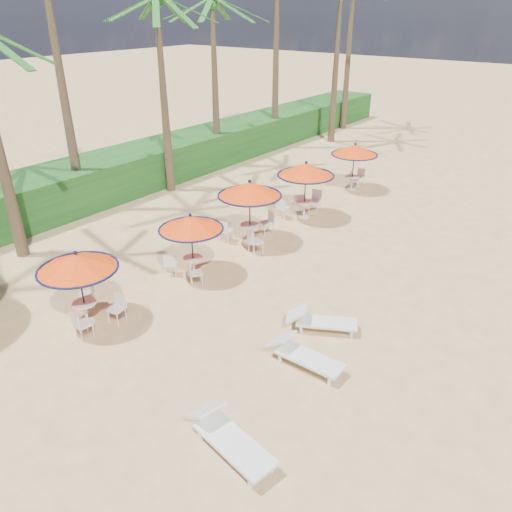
{
  "coord_description": "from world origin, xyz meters",
  "views": [
    {
      "loc": [
        5.63,
        -6.65,
        8.04
      ],
      "look_at": [
        -2.64,
        4.06,
        1.2
      ],
      "focal_mm": 35.0,
      "sensor_mm": 36.0,
      "label": 1
    }
  ],
  "objects_px": {
    "station_4": "(355,154)",
    "station_3": "(305,176)",
    "station_1": "(190,229)",
    "station_0": "(80,271)",
    "lounger_far": "(319,320)",
    "station_2": "(250,197)",
    "lounger_mid": "(302,354)",
    "lounger_near": "(227,436)"
  },
  "relations": [
    {
      "from": "station_3",
      "to": "lounger_mid",
      "type": "relative_size",
      "value": 1.22
    },
    {
      "from": "station_0",
      "to": "lounger_far",
      "type": "xyz_separation_m",
      "value": [
        5.34,
        3.65,
        -1.33
      ]
    },
    {
      "from": "station_1",
      "to": "lounger_mid",
      "type": "relative_size",
      "value": 1.09
    },
    {
      "from": "lounger_mid",
      "to": "station_0",
      "type": "bearing_deg",
      "value": -160.57
    },
    {
      "from": "station_0",
      "to": "station_3",
      "type": "relative_size",
      "value": 0.93
    },
    {
      "from": "station_3",
      "to": "station_4",
      "type": "xyz_separation_m",
      "value": [
        -0.04,
        4.45,
        -0.04
      ]
    },
    {
      "from": "station_0",
      "to": "lounger_near",
      "type": "xyz_separation_m",
      "value": [
        6.04,
        -1.03,
        -1.29
      ]
    },
    {
      "from": "station_4",
      "to": "lounger_far",
      "type": "bearing_deg",
      "value": -66.34
    },
    {
      "from": "station_0",
      "to": "station_4",
      "type": "distance_m",
      "value": 14.77
    },
    {
      "from": "station_3",
      "to": "lounger_far",
      "type": "xyz_separation_m",
      "value": [
        4.83,
        -6.67,
        -1.46
      ]
    },
    {
      "from": "lounger_near",
      "to": "lounger_far",
      "type": "distance_m",
      "value": 4.73
    },
    {
      "from": "station_4",
      "to": "lounger_near",
      "type": "height_order",
      "value": "station_4"
    },
    {
      "from": "station_4",
      "to": "station_2",
      "type": "bearing_deg",
      "value": -91.27
    },
    {
      "from": "station_2",
      "to": "station_3",
      "type": "bearing_deg",
      "value": 86.34
    },
    {
      "from": "station_2",
      "to": "lounger_near",
      "type": "bearing_deg",
      "value": -54.31
    },
    {
      "from": "station_1",
      "to": "station_3",
      "type": "distance_m",
      "value": 6.54
    },
    {
      "from": "station_1",
      "to": "lounger_far",
      "type": "xyz_separation_m",
      "value": [
        4.94,
        -0.13,
        -1.35
      ]
    },
    {
      "from": "station_0",
      "to": "station_2",
      "type": "relative_size",
      "value": 0.91
    },
    {
      "from": "station_1",
      "to": "station_4",
      "type": "distance_m",
      "value": 10.98
    },
    {
      "from": "station_0",
      "to": "lounger_far",
      "type": "bearing_deg",
      "value": 34.34
    },
    {
      "from": "station_0",
      "to": "lounger_near",
      "type": "bearing_deg",
      "value": -9.66
    },
    {
      "from": "station_1",
      "to": "station_4",
      "type": "xyz_separation_m",
      "value": [
        0.07,
        10.98,
        0.07
      ]
    },
    {
      "from": "station_1",
      "to": "station_4",
      "type": "height_order",
      "value": "station_4"
    },
    {
      "from": "station_0",
      "to": "station_3",
      "type": "xyz_separation_m",
      "value": [
        0.52,
        10.32,
        0.13
      ]
    },
    {
      "from": "station_4",
      "to": "station_3",
      "type": "bearing_deg",
      "value": -89.46
    },
    {
      "from": "station_3",
      "to": "station_2",
      "type": "bearing_deg",
      "value": -93.66
    },
    {
      "from": "station_0",
      "to": "station_3",
      "type": "bearing_deg",
      "value": 87.14
    },
    {
      "from": "station_0",
      "to": "lounger_mid",
      "type": "xyz_separation_m",
      "value": [
        5.79,
        2.11,
        -1.32
      ]
    },
    {
      "from": "station_3",
      "to": "station_4",
      "type": "bearing_deg",
      "value": 90.54
    },
    {
      "from": "station_4",
      "to": "lounger_far",
      "type": "height_order",
      "value": "station_4"
    },
    {
      "from": "station_1",
      "to": "lounger_near",
      "type": "xyz_separation_m",
      "value": [
        5.64,
        -4.81,
        -1.31
      ]
    },
    {
      "from": "lounger_near",
      "to": "lounger_mid",
      "type": "relative_size",
      "value": 1.12
    },
    {
      "from": "station_4",
      "to": "lounger_near",
      "type": "relative_size",
      "value": 1.01
    },
    {
      "from": "station_2",
      "to": "lounger_far",
      "type": "xyz_separation_m",
      "value": [
        5.04,
        -3.32,
        -1.48
      ]
    },
    {
      "from": "station_0",
      "to": "station_3",
      "type": "height_order",
      "value": "station_3"
    },
    {
      "from": "lounger_near",
      "to": "lounger_mid",
      "type": "bearing_deg",
      "value": 104.71
    },
    {
      "from": "station_0",
      "to": "lounger_mid",
      "type": "relative_size",
      "value": 1.13
    },
    {
      "from": "station_1",
      "to": "lounger_mid",
      "type": "height_order",
      "value": "station_1"
    },
    {
      "from": "station_3",
      "to": "station_4",
      "type": "height_order",
      "value": "station_3"
    },
    {
      "from": "station_2",
      "to": "lounger_mid",
      "type": "relative_size",
      "value": 1.24
    },
    {
      "from": "station_4",
      "to": "station_1",
      "type": "bearing_deg",
      "value": -90.38
    },
    {
      "from": "station_0",
      "to": "lounger_near",
      "type": "height_order",
      "value": "station_0"
    }
  ]
}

